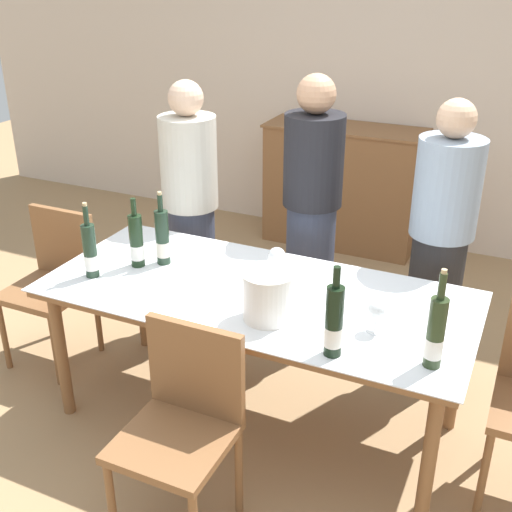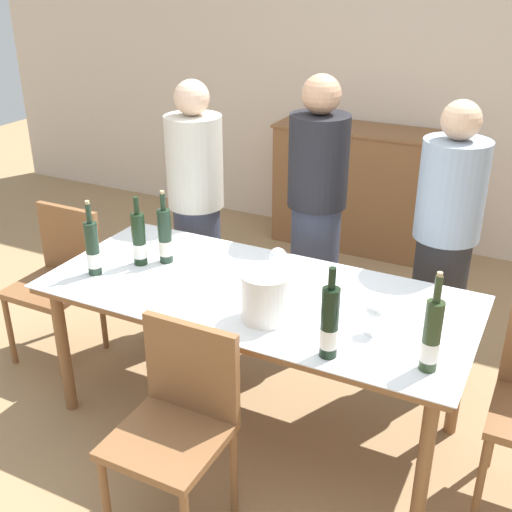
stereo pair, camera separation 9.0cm
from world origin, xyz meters
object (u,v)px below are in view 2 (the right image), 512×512
at_px(ice_bucket, 266,295).
at_px(chair_left_end, 60,272).
at_px(wine_bottle_2, 93,249).
at_px(person_host, 197,212).
at_px(wine_glass_0, 289,272).
at_px(dining_table, 256,303).
at_px(wine_glass_1, 374,312).
at_px(wine_glass_2, 278,257).
at_px(person_guest_right, 443,253).
at_px(wine_bottle_4, 431,337).
at_px(sideboard_cabinet, 352,187).
at_px(person_guest_left, 316,219).
at_px(wine_bottle_1, 139,241).
at_px(chair_near_front, 179,416).
at_px(wine_bottle_0, 329,324).
at_px(wine_bottle_3, 165,237).

distance_m(ice_bucket, chair_left_end, 1.51).
xyz_separation_m(wine_bottle_2, person_host, (0.05, 0.87, -0.10)).
bearing_deg(person_host, wine_glass_0, -35.32).
height_order(dining_table, chair_left_end, chair_left_end).
distance_m(wine_bottle_2, wine_glass_0, 0.96).
relative_size(ice_bucket, wine_glass_1, 1.56).
bearing_deg(dining_table, wine_glass_2, 80.42).
bearing_deg(person_guest_right, ice_bucket, -120.20).
bearing_deg(wine_bottle_4, wine_bottle_2, 177.51).
distance_m(wine_glass_2, chair_left_end, 1.37).
distance_m(sideboard_cabinet, person_guest_left, 1.58).
distance_m(wine_bottle_4, person_guest_left, 1.39).
xyz_separation_m(wine_bottle_2, person_guest_right, (1.49, 0.94, -0.10)).
relative_size(wine_bottle_1, chair_left_end, 0.41).
xyz_separation_m(dining_table, chair_near_front, (0.00, -0.68, -0.16)).
height_order(wine_bottle_0, wine_bottle_3, same).
height_order(wine_glass_1, chair_left_end, wine_glass_1).
relative_size(dining_table, wine_glass_2, 12.97).
height_order(ice_bucket, wine_glass_2, ice_bucket).
relative_size(sideboard_cabinet, wine_bottle_3, 3.25).
bearing_deg(person_host, wine_glass_1, -30.71).
bearing_deg(wine_bottle_4, sideboard_cabinet, 114.31).
xyz_separation_m(sideboard_cabinet, wine_glass_1, (0.91, -2.44, 0.36)).
distance_m(dining_table, chair_left_end, 1.31).
distance_m(wine_bottle_3, person_host, 0.64).
bearing_deg(person_guest_right, wine_bottle_2, -147.78).
height_order(wine_bottle_2, wine_bottle_4, wine_bottle_4).
height_order(wine_bottle_3, person_guest_right, person_guest_right).
relative_size(chair_left_end, person_guest_left, 0.54).
bearing_deg(person_host, person_guest_left, 9.93).
bearing_deg(wine_bottle_2, dining_table, 13.59).
bearing_deg(wine_bottle_3, chair_near_front, -53.95).
bearing_deg(wine_bottle_3, person_guest_left, 54.21).
xyz_separation_m(dining_table, wine_glass_0, (0.14, 0.06, 0.17)).
bearing_deg(dining_table, person_host, 137.37).
bearing_deg(wine_bottle_1, wine_bottle_0, -16.80).
bearing_deg(person_host, wine_bottle_1, -82.65).
bearing_deg(wine_bottle_2, sideboard_cabinet, 79.29).
bearing_deg(dining_table, wine_bottle_4, -17.00).
relative_size(ice_bucket, wine_bottle_4, 0.55).
distance_m(dining_table, wine_bottle_1, 0.68).
distance_m(wine_glass_2, person_host, 0.93).
bearing_deg(wine_bottle_1, person_host, 97.35).
bearing_deg(wine_glass_2, wine_glass_1, -26.77).
distance_m(wine_bottle_2, wine_bottle_4, 1.65).
bearing_deg(ice_bucket, wine_bottle_4, -4.90).
height_order(wine_glass_2, chair_near_front, wine_glass_2).
height_order(wine_bottle_4, chair_left_end, wine_bottle_4).
bearing_deg(ice_bucket, sideboard_cabinet, 100.33).
xyz_separation_m(sideboard_cabinet, ice_bucket, (0.46, -2.53, 0.37)).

